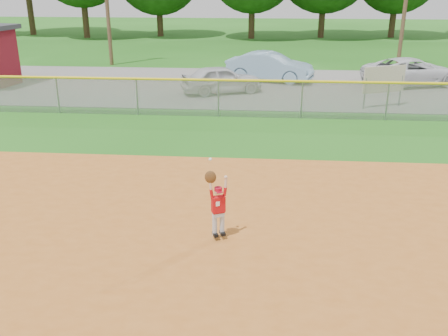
# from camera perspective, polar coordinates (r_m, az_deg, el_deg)

# --- Properties ---
(ground) EXTENTS (120.00, 120.00, 0.00)m
(ground) POSITION_cam_1_polar(r_m,az_deg,el_deg) (11.21, -5.32, -7.67)
(ground) COLOR #1F5E15
(ground) RESTS_ON ground
(clay_infield) EXTENTS (24.00, 16.00, 0.04)m
(clay_infield) POSITION_cam_1_polar(r_m,az_deg,el_deg) (8.75, -8.75, -17.00)
(clay_infield) COLOR #AB5C1E
(clay_infield) RESTS_ON ground
(parking_strip) EXTENTS (44.00, 10.00, 0.03)m
(parking_strip) POSITION_cam_1_polar(r_m,az_deg,el_deg) (26.28, 0.57, 9.37)
(parking_strip) COLOR slate
(parking_strip) RESTS_ON ground
(car_white_a) EXTENTS (4.18, 2.90, 1.32)m
(car_white_a) POSITION_cam_1_polar(r_m,az_deg,el_deg) (24.49, -0.28, 10.11)
(car_white_a) COLOR silver
(car_white_a) RESTS_ON parking_strip
(car_blue) EXTENTS (4.88, 2.80, 1.52)m
(car_blue) POSITION_cam_1_polar(r_m,az_deg,el_deg) (27.47, 5.23, 11.45)
(car_blue) COLOR #7B9FB8
(car_blue) RESTS_ON parking_strip
(car_white_b) EXTENTS (5.54, 3.76, 1.41)m
(car_white_b) POSITION_cam_1_polar(r_m,az_deg,el_deg) (27.97, 20.73, 10.26)
(car_white_b) COLOR silver
(car_white_b) RESTS_ON parking_strip
(sponsor_sign) EXTENTS (1.89, 0.86, 1.81)m
(sponsor_sign) POSITION_cam_1_polar(r_m,az_deg,el_deg) (22.65, 17.84, 9.50)
(sponsor_sign) COLOR gray
(sponsor_sign) RESTS_ON ground
(outfield_fence) EXTENTS (40.06, 0.10, 1.55)m
(outfield_fence) POSITION_cam_1_polar(r_m,az_deg,el_deg) (20.25, -0.64, 8.31)
(outfield_fence) COLOR gray
(outfield_fence) RESTS_ON ground
(ballplayer) EXTENTS (0.49, 0.29, 1.80)m
(ballplayer) POSITION_cam_1_polar(r_m,az_deg,el_deg) (10.58, -0.78, -4.08)
(ballplayer) COLOR silver
(ballplayer) RESTS_ON ground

